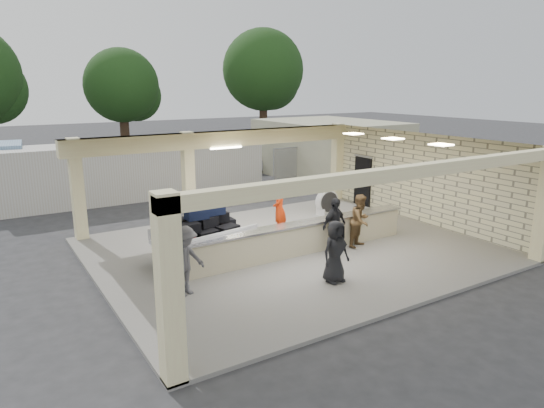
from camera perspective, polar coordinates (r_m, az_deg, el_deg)
ground at (r=15.77m, az=2.23°, el=-5.58°), size 120.00×120.00×0.00m
pavilion at (r=16.02m, az=1.57°, el=-0.22°), size 12.01×10.00×3.55m
baggage_counter at (r=15.19m, az=3.31°, el=-4.02°), size 8.20×0.58×0.98m
luggage_cart at (r=14.60m, az=-8.19°, el=-3.32°), size 2.99×2.12×1.61m
drum_fan at (r=19.68m, az=6.47°, el=0.28°), size 0.94×0.52×1.04m
baggage_handler at (r=16.80m, az=0.89°, el=-0.59°), size 0.73×0.78×1.90m
passenger_a at (r=15.94m, az=10.37°, el=-1.93°), size 0.92×0.64×1.74m
passenger_b at (r=15.20m, az=7.35°, el=-2.54°), size 1.09×0.58×1.77m
passenger_c at (r=12.28m, az=-10.21°, el=-6.61°), size 1.23×0.76×1.79m
passenger_d at (r=13.01m, az=7.47°, el=-5.56°), size 0.85×0.39×1.69m
car_white_a at (r=30.70m, az=0.30°, el=5.29°), size 5.07×3.23×1.34m
car_white_b at (r=33.04m, az=5.59°, el=5.91°), size 4.60×1.94×1.42m
car_dark at (r=30.00m, az=-4.73°, el=5.24°), size 4.93×2.93×1.55m
container_white at (r=23.95m, az=-15.41°, el=3.92°), size 12.18×2.60×2.63m
fence at (r=29.09m, az=10.28°, el=5.35°), size 12.06×0.06×2.03m
tree_mid at (r=39.90m, az=-16.88°, el=12.88°), size 6.00×5.60×8.00m
tree_right at (r=43.79m, az=-0.79°, el=15.12°), size 7.20×7.00×10.00m
adjacent_building at (r=28.80m, az=6.75°, el=6.49°), size 6.00×8.00×3.20m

